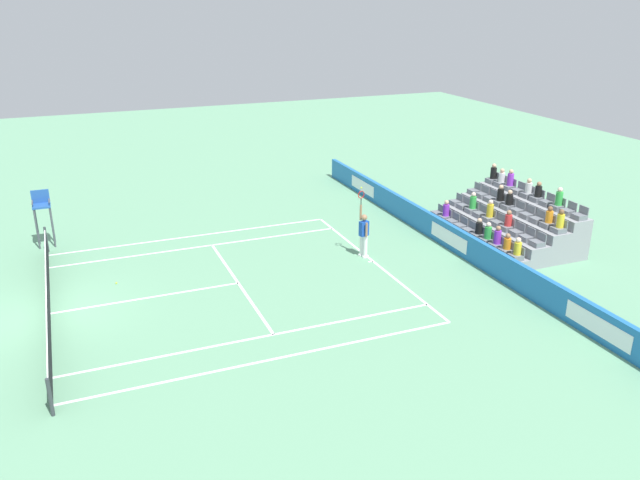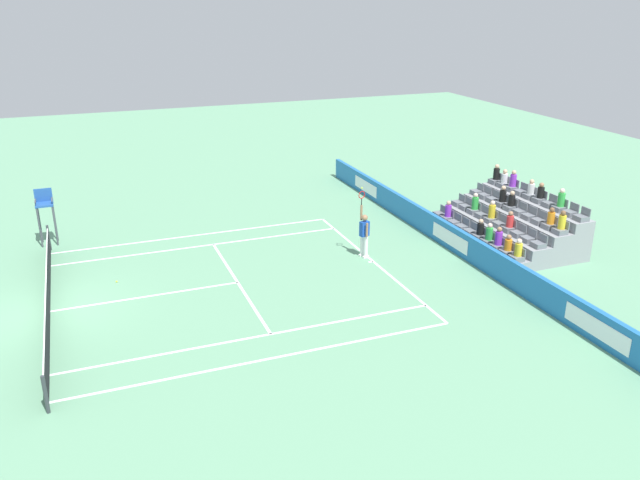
{
  "view_description": "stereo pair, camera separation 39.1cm",
  "coord_description": "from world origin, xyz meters",
  "px_view_note": "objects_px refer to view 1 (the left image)",
  "views": [
    {
      "loc": [
        -20.92,
        -1.12,
        9.84
      ],
      "look_at": [
        0.3,
        -9.75,
        1.1
      ],
      "focal_mm": 36.12,
      "sensor_mm": 36.0,
      "label": 1
    },
    {
      "loc": [
        -21.07,
        -1.48,
        9.84
      ],
      "look_at": [
        0.3,
        -9.75,
        1.1
      ],
      "focal_mm": 36.12,
      "sensor_mm": 36.0,
      "label": 2
    }
  ],
  "objects_px": {
    "loose_tennis_ball": "(116,283)",
    "umpire_chair": "(42,211)",
    "tennis_player": "(364,233)",
    "tennis_net": "(48,300)"
  },
  "relations": [
    {
      "from": "loose_tennis_ball",
      "to": "umpire_chair",
      "type": "bearing_deg",
      "value": 23.82
    },
    {
      "from": "tennis_player",
      "to": "loose_tennis_ball",
      "type": "distance_m",
      "value": 9.58
    },
    {
      "from": "tennis_net",
      "to": "loose_tennis_ball",
      "type": "distance_m",
      "value": 2.81
    },
    {
      "from": "umpire_chair",
      "to": "loose_tennis_ball",
      "type": "height_order",
      "value": "umpire_chair"
    },
    {
      "from": "tennis_player",
      "to": "tennis_net",
      "type": "bearing_deg",
      "value": 92.91
    },
    {
      "from": "tennis_player",
      "to": "umpire_chair",
      "type": "xyz_separation_m",
      "value": [
        6.16,
        11.76,
        0.53
      ]
    },
    {
      "from": "tennis_net",
      "to": "tennis_player",
      "type": "xyz_separation_m",
      "value": [
        0.6,
        -11.74,
        0.5
      ]
    },
    {
      "from": "tennis_player",
      "to": "umpire_chair",
      "type": "bearing_deg",
      "value": 62.33
    },
    {
      "from": "tennis_player",
      "to": "umpire_chair",
      "type": "height_order",
      "value": "tennis_player"
    },
    {
      "from": "tennis_player",
      "to": "loose_tennis_ball",
      "type": "bearing_deg",
      "value": 83.95
    }
  ]
}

